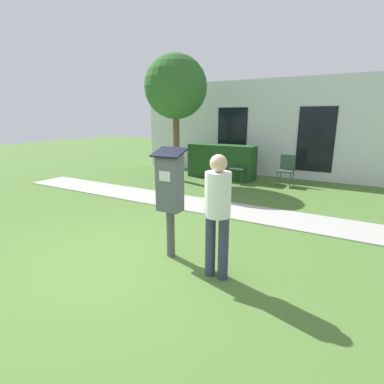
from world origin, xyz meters
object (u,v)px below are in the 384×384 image
Objects in this scene: outdoor_chair_left at (239,165)px; outdoor_chair_middle at (287,168)px; person_standing at (218,208)px; parking_meter at (170,189)px.

outdoor_chair_middle is at bearing 34.61° from outdoor_chair_left.
outdoor_chair_middle is (1.37, 0.31, 0.00)m from outdoor_chair_left.
outdoor_chair_left is (-1.85, 5.51, -0.40)m from person_standing.
parking_meter reaches higher than person_standing.
person_standing is at bearing -77.22° from outdoor_chair_middle.
outdoor_chair_left is at bearing 100.83° from parking_meter.
person_standing is 1.76× the size of outdoor_chair_middle.
parking_meter is at bearing 175.61° from person_standing.
parking_meter is 0.87m from person_standing.
person_standing is 1.76× the size of outdoor_chair_left.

